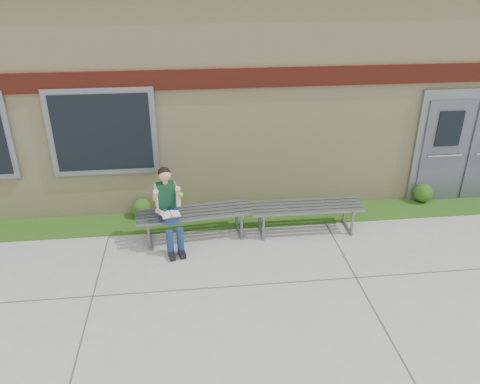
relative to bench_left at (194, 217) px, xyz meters
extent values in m
plane|color=#9E9E99|center=(1.46, -2.00, -0.40)|extent=(80.00, 80.00, 0.00)
cube|color=#255516|center=(1.46, 0.60, -0.39)|extent=(16.00, 0.80, 0.02)
cube|color=beige|center=(1.46, 4.00, 1.60)|extent=(16.00, 6.00, 4.00)
cube|color=maroon|center=(1.46, 0.97, 2.20)|extent=(16.00, 0.06, 0.35)
cube|color=slate|center=(-1.54, 0.96, 1.30)|extent=(1.90, 0.08, 1.60)
cube|color=black|center=(-1.54, 0.92, 1.30)|extent=(1.70, 0.04, 1.40)
cube|color=slate|center=(5.46, 0.96, 0.75)|extent=(2.20, 0.08, 2.30)
cube|color=#525662|center=(4.96, 0.91, 0.65)|extent=(0.92, 0.06, 2.10)
cube|color=slate|center=(0.00, 0.00, 0.10)|extent=(2.05, 0.76, 0.04)
cube|color=slate|center=(-0.80, 0.00, -0.17)|extent=(0.11, 0.56, 0.46)
cube|color=slate|center=(0.80, 0.00, -0.17)|extent=(0.11, 0.56, 0.46)
cube|color=slate|center=(2.00, 0.00, 0.10)|extent=(2.01, 0.57, 0.04)
cube|color=slate|center=(1.20, 0.00, -0.17)|extent=(0.05, 0.56, 0.46)
cube|color=slate|center=(2.80, 0.00, -0.17)|extent=(0.05, 0.56, 0.46)
cube|color=navy|center=(-0.46, -0.06, 0.20)|extent=(0.37, 0.30, 0.15)
cube|color=#0E3523|center=(-0.45, -0.07, 0.49)|extent=(0.34, 0.25, 0.44)
sphere|color=#E39F7C|center=(-0.45, -0.08, 0.88)|extent=(0.24, 0.24, 0.20)
sphere|color=black|center=(-0.45, -0.07, 0.90)|extent=(0.25, 0.25, 0.21)
cylinder|color=navy|center=(-0.49, -0.32, 0.22)|extent=(0.23, 0.43, 0.14)
cylinder|color=navy|center=(-0.32, -0.28, 0.22)|extent=(0.23, 0.43, 0.14)
cylinder|color=navy|center=(-0.42, -0.54, -0.16)|extent=(0.12, 0.12, 0.48)
cylinder|color=navy|center=(-0.25, -0.50, -0.16)|extent=(0.12, 0.12, 0.48)
cube|color=black|center=(-0.40, -0.61, -0.35)|extent=(0.15, 0.27, 0.10)
cube|color=black|center=(-0.24, -0.57, -0.35)|extent=(0.15, 0.27, 0.10)
cylinder|color=#E39F7C|center=(-0.62, -0.17, 0.55)|extent=(0.13, 0.23, 0.26)
cylinder|color=#E39F7C|center=(-0.26, -0.09, 0.55)|extent=(0.13, 0.23, 0.26)
cube|color=white|center=(-0.38, -0.41, 0.31)|extent=(0.34, 0.27, 0.01)
cube|color=#B54359|center=(-0.38, -0.41, 0.30)|extent=(0.34, 0.28, 0.01)
sphere|color=#72CE37|center=(-0.20, -0.22, 0.56)|extent=(0.08, 0.08, 0.08)
sphere|color=#255516|center=(-0.99, 0.85, -0.20)|extent=(0.37, 0.37, 0.37)
sphere|color=#255516|center=(4.65, 0.85, -0.19)|extent=(0.39, 0.39, 0.39)
camera|label=1|loc=(-0.02, -7.20, 3.99)|focal=35.00mm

